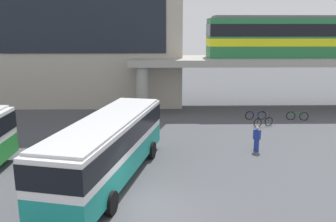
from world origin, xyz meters
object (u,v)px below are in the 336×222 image
station_building (32,6)px  train (326,36)px  bus_main (109,143)px  bicycle_blue (256,115)px  bicycle_green (297,116)px  pedestrian_at_kerb (257,140)px  bicycle_black (263,122)px

station_building → train: size_ratio=1.37×
train → bus_main: size_ratio=1.96×
station_building → bicycle_blue: 25.02m
station_building → bicycle_green: size_ratio=17.19×
bicycle_blue → pedestrian_at_kerb: size_ratio=1.13×
train → bicycle_black: train is taller
bus_main → bicycle_green: 18.48m
bicycle_green → train: bearing=51.2°
bicycle_green → bicycle_blue: bearing=175.2°
train → bicycle_blue: train is taller
bicycle_blue → bicycle_black: (0.01, -2.22, 0.00)m
bicycle_green → pedestrian_at_kerb: pedestrian_at_kerb is taller
station_building → bicycle_black: size_ratio=18.02×
bus_main → bicycle_green: bus_main is taller
bicycle_blue → bus_main: bearing=-130.8°
bicycle_blue → station_building: bearing=156.2°
bicycle_green → bicycle_black: bearing=-150.6°
bus_main → pedestrian_at_kerb: (8.49, 4.31, -1.25)m
bicycle_black → pedestrian_at_kerb: pedestrian_at_kerb is taller
station_building → bicycle_green: bearing=-21.3°
station_building → bicycle_blue: station_building is taller
bus_main → bicycle_green: bearing=40.5°
pedestrian_at_kerb → bus_main: bearing=-153.1°
bicycle_blue → bicycle_black: same height
bus_main → bicycle_black: bearing=43.5°
bicycle_black → pedestrian_at_kerb: (-2.07, -5.72, 0.38)m
station_building → bicycle_black: (21.21, -11.56, -9.43)m
station_building → train: (28.72, -4.57, -2.99)m
station_building → bicycle_blue: size_ratio=17.01×
station_building → pedestrian_at_kerb: station_building is taller
station_building → train: station_building is taller
bicycle_blue → bicycle_black: 2.22m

